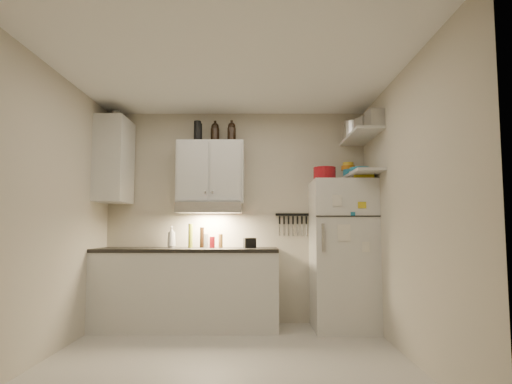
{
  "coord_description": "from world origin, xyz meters",
  "views": [
    {
      "loc": [
        0.27,
        -3.81,
        1.14
      ],
      "look_at": [
        0.25,
        0.9,
        1.55
      ],
      "focal_mm": 30.0,
      "sensor_mm": 36.0,
      "label": 1
    }
  ],
  "objects": [
    {
      "name": "clear_bottle",
      "position": [
        -0.34,
        1.25,
        1.0
      ],
      "size": [
        0.06,
        0.06,
        0.16
      ],
      "primitive_type": "cylinder",
      "rotation": [
        0.0,
        0.0,
        0.18
      ],
      "color": "silver",
      "rests_on": "countertop"
    },
    {
      "name": "range_hood",
      "position": [
        -0.3,
        1.27,
        1.39
      ],
      "size": [
        0.76,
        0.46,
        0.12
      ],
      "primitive_type": "cube",
      "color": "silver",
      "rests_on": "back_wall"
    },
    {
      "name": "thermos_a",
      "position": [
        -0.45,
        1.31,
        2.31
      ],
      "size": [
        0.1,
        0.1,
        0.22
      ],
      "primitive_type": "cylinder",
      "rotation": [
        0.0,
        0.0,
        -0.34
      ],
      "color": "black",
      "rests_on": "upper_cabinet"
    },
    {
      "name": "base_cabinet",
      "position": [
        -0.55,
        1.2,
        0.44
      ],
      "size": [
        2.1,
        0.6,
        0.88
      ],
      "primitive_type": "cube",
      "color": "silver",
      "rests_on": "floor"
    },
    {
      "name": "floor",
      "position": [
        0.0,
        0.0,
        -0.01
      ],
      "size": [
        3.2,
        3.0,
        0.02
      ],
      "primitive_type": "cube",
      "color": "#B8B3A9",
      "rests_on": "ground"
    },
    {
      "name": "tin_b",
      "position": [
        1.53,
        0.65,
        2.31
      ],
      "size": [
        0.21,
        0.21,
        0.19
      ],
      "primitive_type": "cube",
      "rotation": [
        0.0,
        0.0,
        0.13
      ],
      "color": "#AAAAAD",
      "rests_on": "shelf_hi"
    },
    {
      "name": "side_jar",
      "position": [
        -1.47,
        1.33,
        2.52
      ],
      "size": [
        0.13,
        0.13,
        0.14
      ],
      "primitive_type": "cylinder",
      "rotation": [
        0.0,
        0.0,
        -0.33
      ],
      "color": "silver",
      "rests_on": "side_cabinet"
    },
    {
      "name": "dutch_oven",
      "position": [
        1.04,
        1.06,
        1.77
      ],
      "size": [
        0.33,
        0.33,
        0.15
      ],
      "primitive_type": "cylinder",
      "rotation": [
        0.0,
        0.0,
        -0.39
      ],
      "color": "maroon",
      "rests_on": "fridge"
    },
    {
      "name": "thermos_b",
      "position": [
        -0.47,
        1.3,
        2.33
      ],
      "size": [
        0.11,
        0.11,
        0.25
      ],
      "primitive_type": "cylinder",
      "rotation": [
        0.0,
        0.0,
        -0.38
      ],
      "color": "black",
      "rests_on": "upper_cabinet"
    },
    {
      "name": "right_wall",
      "position": [
        1.61,
        0.0,
        1.3
      ],
      "size": [
        0.02,
        3.0,
        2.6
      ],
      "primitive_type": "cube",
      "color": "#BEB5A2",
      "rests_on": "ground"
    },
    {
      "name": "bowl_yellow",
      "position": [
        1.38,
        1.38,
        1.93
      ],
      "size": [
        0.13,
        0.13,
        0.04
      ],
      "primitive_type": "cylinder",
      "color": "gold",
      "rests_on": "bowl_orange"
    },
    {
      "name": "soap_bottle",
      "position": [
        -0.77,
        1.35,
        1.06
      ],
      "size": [
        0.11,
        0.11,
        0.28
      ],
      "primitive_type": "imported",
      "rotation": [
        0.0,
        0.0,
        -0.03
      ],
      "color": "silver",
      "rests_on": "countertop"
    },
    {
      "name": "growler_a",
      "position": [
        -0.26,
        1.37,
        2.33
      ],
      "size": [
        0.11,
        0.11,
        0.25
      ],
      "primitive_type": null,
      "rotation": [
        0.0,
        0.0,
        -0.01
      ],
      "color": "black",
      "rests_on": "upper_cabinet"
    },
    {
      "name": "knife_strip",
      "position": [
        0.7,
        1.49,
        1.32
      ],
      "size": [
        0.42,
        0.02,
        0.03
      ],
      "primitive_type": "cube",
      "color": "black",
      "rests_on": "back_wall"
    },
    {
      "name": "stock_pot",
      "position": [
        1.44,
        1.27,
        2.32
      ],
      "size": [
        0.39,
        0.39,
        0.21
      ],
      "primitive_type": "cylinder",
      "rotation": [
        0.0,
        0.0,
        -0.44
      ],
      "color": "silver",
      "rests_on": "shelf_hi"
    },
    {
      "name": "vinegar_bottle",
      "position": [
        -0.4,
        1.36,
        1.04
      ],
      "size": [
        0.06,
        0.06,
        0.24
      ],
      "primitive_type": "cylinder",
      "rotation": [
        0.0,
        0.0,
        -0.11
      ],
      "color": "black",
      "rests_on": "countertop"
    },
    {
      "name": "caddy",
      "position": [
        0.17,
        1.25,
        0.98
      ],
      "size": [
        0.16,
        0.13,
        0.12
      ],
      "primitive_type": "cube",
      "rotation": [
        0.0,
        0.0,
        0.28
      ],
      "color": "black",
      "rests_on": "countertop"
    },
    {
      "name": "back_wall",
      "position": [
        0.0,
        1.51,
        1.3
      ],
      "size": [
        3.2,
        0.02,
        2.6
      ],
      "primitive_type": "cube",
      "color": "#BEB5A2",
      "rests_on": "ground"
    },
    {
      "name": "pepper_mill",
      "position": [
        -0.17,
        1.29,
        1.0
      ],
      "size": [
        0.06,
        0.06,
        0.16
      ],
      "primitive_type": "cylinder",
      "rotation": [
        0.0,
        0.0,
        0.14
      ],
      "color": "brown",
      "rests_on": "countertop"
    },
    {
      "name": "bowl_orange",
      "position": [
        1.38,
        1.38,
        1.89
      ],
      "size": [
        0.17,
        0.17,
        0.05
      ],
      "primitive_type": "cylinder",
      "color": "#C56D12",
      "rests_on": "bowl_teal"
    },
    {
      "name": "ceiling",
      "position": [
        0.0,
        0.0,
        2.61
      ],
      "size": [
        3.2,
        3.0,
        0.02
      ],
      "primitive_type": "cube",
      "color": "white",
      "rests_on": "ground"
    },
    {
      "name": "bowl_teal",
      "position": [
        1.42,
        1.34,
        1.82
      ],
      "size": [
        0.21,
        0.21,
        0.09
      ],
      "primitive_type": "cylinder",
      "color": "teal",
      "rests_on": "shelf_lo"
    },
    {
      "name": "tin_a",
      "position": [
        1.49,
        0.97,
        2.31
      ],
      "size": [
        0.23,
        0.22,
        0.19
      ],
      "primitive_type": "cube",
      "rotation": [
        0.0,
        0.0,
        0.36
      ],
      "color": "#AAAAAD",
      "rests_on": "shelf_hi"
    },
    {
      "name": "upper_cabinet",
      "position": [
        -0.3,
        1.33,
        1.83
      ],
      "size": [
        0.8,
        0.33,
        0.75
      ],
      "primitive_type": "cube",
      "color": "silver",
      "rests_on": "back_wall"
    },
    {
      "name": "countertop",
      "position": [
        -0.55,
        1.2,
        0.9
      ],
      "size": [
        2.1,
        0.62,
        0.04
      ],
      "primitive_type": "cube",
      "color": "black",
      "rests_on": "base_cabinet"
    },
    {
      "name": "side_cabinet",
      "position": [
        -1.44,
        1.2,
        1.95
      ],
      "size": [
        0.33,
        0.55,
        1.0
      ],
      "primitive_type": "cube",
      "color": "silver",
      "rests_on": "left_wall"
    },
    {
      "name": "oil_bottle",
      "position": [
        -0.53,
        1.27,
        1.06
      ],
      "size": [
        0.06,
        0.06,
        0.28
      ],
      "primitive_type": "cylinder",
      "rotation": [
        0.0,
        0.0,
        0.02
      ],
      "color": "olive",
      "rests_on": "countertop"
    },
    {
      "name": "shelf_lo",
      "position": [
        1.45,
        1.02,
        1.76
      ],
      "size": [
        0.3,
        0.95,
        0.03
      ],
      "primitive_type": "cube",
      "color": "silver",
      "rests_on": "right_wall"
    },
    {
      "name": "red_jar",
      "position": [
        -0.27,
        1.25,
        0.99
      ],
      "size": [
        0.08,
        0.08,
        0.13
      ],
      "primitive_type": "cylinder",
      "rotation": [
        0.0,
        0.0,
        0.34
      ],
      "color": "maroon",
      "rests_on": "countertop"
    },
    {
      "name": "plates",
      "position": [
        1.42,
        0.96,
        1.8
      ],
      "size": [
        0.26,
        0.26,
        0.06
      ],
      "primitive_type": "cylinder",
      "rotation": [
        0.0,
        0.0,
        0.18
      ],
      "color": "teal",
      "rests_on": "shelf_lo"
    },
    {
      "name": "fridge",
      "position": [
        1.25,
        1.16,
        0.85
      ],
      "size": [
        0.7,
        0.68,
        1.7
      ],
      "primitive_type": "cube",
      "color": "silver",
      "rests_on": "floor"
    },
    {
      "name": "growler_b",
      "position": [
        -0.05,
        1.3,
        2.32
      ],
      "size": [
        0.14,
        0.14,
        0.24
      ],
      "primitive_type": null,
      "rotation": [
        0.0,
        0.0,
        0.43
      ],
      "color": "black",
      "rests_on": "upper_cabinet"
    },
    {
      "name": "left_wall",
      "position": [
        -1.61,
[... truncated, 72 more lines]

